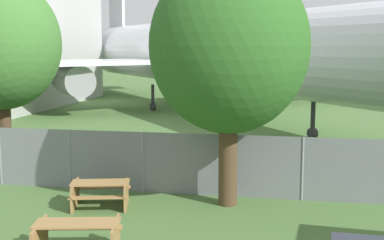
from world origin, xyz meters
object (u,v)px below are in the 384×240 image
at_px(picnic_bench_near_cabin, 77,234).
at_px(picnic_bench_open_grass, 101,191).
at_px(airplane, 196,53).
at_px(tree_behind_benches, 0,44).
at_px(tree_far_right, 229,47).

distance_m(picnic_bench_near_cabin, picnic_bench_open_grass, 3.66).
height_order(airplane, tree_behind_benches, airplane).
xyz_separation_m(airplane, picnic_bench_open_grass, (1.48, -23.87, -3.76)).
height_order(picnic_bench_near_cabin, picnic_bench_open_grass, same).
bearing_deg(tree_far_right, tree_behind_benches, 159.46).
distance_m(tree_behind_benches, tree_far_right, 9.94).
bearing_deg(tree_behind_benches, picnic_bench_open_grass, -38.17).
distance_m(picnic_bench_open_grass, tree_behind_benches, 8.36).
bearing_deg(tree_far_right, airplane, 102.69).
relative_size(airplane, picnic_bench_open_grass, 21.43).
relative_size(picnic_bench_open_grass, tree_far_right, 0.27).
xyz_separation_m(tree_behind_benches, tree_far_right, (9.30, -3.49, -0.08)).
bearing_deg(airplane, picnic_bench_open_grass, -33.43).
relative_size(picnic_bench_near_cabin, tree_behind_benches, 0.30).
bearing_deg(picnic_bench_near_cabin, tree_behind_benches, 128.67).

